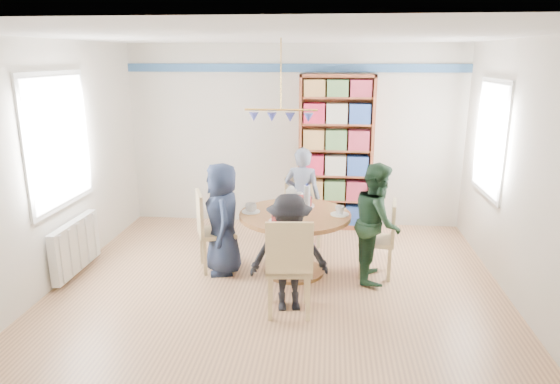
# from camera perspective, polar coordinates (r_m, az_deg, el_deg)

# --- Properties ---
(ground) EXTENTS (5.00, 5.00, 0.00)m
(ground) POSITION_cam_1_polar(r_m,az_deg,el_deg) (5.56, -0.43, -11.59)
(ground) COLOR tan
(room_shell) EXTENTS (5.00, 5.00, 5.00)m
(room_shell) POSITION_cam_1_polar(r_m,az_deg,el_deg) (5.92, -2.06, 6.85)
(room_shell) COLOR white
(room_shell) RESTS_ON ground
(radiator) EXTENTS (0.12, 1.00, 0.60)m
(radiator) POSITION_cam_1_polar(r_m,az_deg,el_deg) (6.39, -22.32, -5.72)
(radiator) COLOR silver
(radiator) RESTS_ON ground
(dining_table) EXTENTS (1.30, 1.30, 0.75)m
(dining_table) POSITION_cam_1_polar(r_m,az_deg,el_deg) (5.86, 1.71, -4.24)
(dining_table) COLOR brown
(dining_table) RESTS_ON ground
(chair_left) EXTENTS (0.55, 0.55, 0.97)m
(chair_left) POSITION_cam_1_polar(r_m,az_deg,el_deg) (6.05, -8.02, -4.01)
(chair_left) COLOR #D4BC82
(chair_left) RESTS_ON ground
(chair_right) EXTENTS (0.45, 0.45, 0.91)m
(chair_right) POSITION_cam_1_polar(r_m,az_deg,el_deg) (5.94, 11.72, -4.87)
(chair_right) COLOR #D4BC82
(chair_right) RESTS_ON ground
(chair_far) EXTENTS (0.54, 0.54, 0.94)m
(chair_far) POSITION_cam_1_polar(r_m,az_deg,el_deg) (6.82, 2.46, -1.79)
(chair_far) COLOR #D4BC82
(chair_far) RESTS_ON ground
(chair_near) EXTENTS (0.49, 0.49, 1.02)m
(chair_near) POSITION_cam_1_polar(r_m,az_deg,el_deg) (4.91, 1.04, -8.14)
(chair_near) COLOR #D4BC82
(chair_near) RESTS_ON ground
(person_left) EXTENTS (0.60, 0.75, 1.34)m
(person_left) POSITION_cam_1_polar(r_m,az_deg,el_deg) (5.90, -6.59, -3.05)
(person_left) COLOR #161E32
(person_left) RESTS_ON ground
(person_right) EXTENTS (0.54, 0.69, 1.37)m
(person_right) POSITION_cam_1_polar(r_m,az_deg,el_deg) (5.80, 11.04, -3.39)
(person_right) COLOR black
(person_right) RESTS_ON ground
(person_far) EXTENTS (0.55, 0.41, 1.36)m
(person_far) POSITION_cam_1_polar(r_m,az_deg,el_deg) (6.72, 2.56, -0.59)
(person_far) COLOR gray
(person_far) RESTS_ON ground
(person_near) EXTENTS (0.85, 0.58, 1.22)m
(person_near) POSITION_cam_1_polar(r_m,az_deg,el_deg) (5.03, 1.06, -6.97)
(person_near) COLOR black
(person_near) RESTS_ON ground
(bookshelf) EXTENTS (1.08, 0.32, 2.27)m
(bookshelf) POSITION_cam_1_polar(r_m,az_deg,el_deg) (7.41, 6.39, 4.30)
(bookshelf) COLOR brown
(bookshelf) RESTS_ON ground
(tableware) EXTENTS (1.25, 1.25, 0.33)m
(tableware) POSITION_cam_1_polar(r_m,az_deg,el_deg) (5.81, 1.49, -1.68)
(tableware) COLOR white
(tableware) RESTS_ON dining_table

